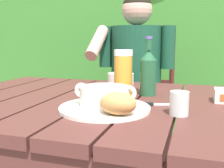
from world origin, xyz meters
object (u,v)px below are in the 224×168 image
object	(u,v)px
soup_bowl	(105,96)
beer_bottle	(148,71)
beer_glass	(123,73)
person_eating	(134,76)
serving_plate	(105,108)
water_glass_small	(179,103)
chair_near_diner	(140,106)
table_knife	(152,104)
bread_roll	(118,103)
diner_bowl	(121,79)

from	to	relation	value
soup_bowl	beer_bottle	size ratio (longest dim) A/B	0.88
beer_glass	person_eating	bearing A→B (deg)	98.20
serving_plate	water_glass_small	size ratio (longest dim) A/B	4.05
soup_bowl	beer_glass	world-z (taller)	beer_glass
chair_near_diner	table_knife	size ratio (longest dim) A/B	6.31
chair_near_diner	beer_bottle	size ratio (longest dim) A/B	4.27
bread_roll	beer_bottle	bearing A→B (deg)	85.92
chair_near_diner	beer_glass	size ratio (longest dim) A/B	5.50
beer_glass	water_glass_small	bearing A→B (deg)	-44.78
person_eating	water_glass_small	bearing A→B (deg)	-68.77
table_knife	beer_glass	bearing A→B (deg)	135.71
chair_near_diner	water_glass_small	bearing A→B (deg)	-72.72
serving_plate	beer_glass	bearing A→B (deg)	90.80
table_knife	diner_bowl	bearing A→B (deg)	119.27
bread_roll	diner_bowl	distance (m)	0.61
water_glass_small	diner_bowl	distance (m)	0.60
chair_near_diner	person_eating	bearing A→B (deg)	-90.80
serving_plate	beer_glass	world-z (taller)	beer_glass
bread_roll	beer_glass	world-z (taller)	beer_glass
bread_roll	serving_plate	bearing A→B (deg)	130.60
serving_plate	diner_bowl	bearing A→B (deg)	99.70
bread_roll	table_knife	distance (m)	0.20
person_eating	table_knife	distance (m)	0.78
person_eating	beer_bottle	bearing A→B (deg)	-72.12
water_glass_small	diner_bowl	bearing A→B (deg)	122.74
soup_bowl	bread_roll	distance (m)	0.11
beer_glass	diner_bowl	size ratio (longest dim) A/B	1.40
bread_roll	beer_glass	bearing A→B (deg)	102.43
person_eating	beer_glass	xyz separation A→B (m)	(0.09, -0.60, 0.09)
chair_near_diner	diner_bowl	distance (m)	0.60
chair_near_diner	diner_bowl	world-z (taller)	chair_near_diner
person_eating	bread_roll	world-z (taller)	person_eating
person_eating	table_knife	bearing A→B (deg)	-72.79
person_eating	beer_bottle	distance (m)	0.61
serving_plate	beer_bottle	size ratio (longest dim) A/B	1.24
table_knife	person_eating	bearing A→B (deg)	107.21
chair_near_diner	beer_glass	bearing A→B (deg)	-84.02
chair_near_diner	person_eating	xyz separation A→B (m)	(-0.00, -0.20, 0.25)
beer_glass	diner_bowl	distance (m)	0.29
soup_bowl	water_glass_small	world-z (taller)	soup_bowl
table_knife	chair_near_diner	bearing A→B (deg)	103.55
serving_plate	person_eating	bearing A→B (deg)	96.07
diner_bowl	soup_bowl	bearing A→B (deg)	-80.30
chair_near_diner	serving_plate	bearing A→B (deg)	-85.23
table_knife	soup_bowl	bearing A→B (deg)	-142.62
beer_glass	table_knife	size ratio (longest dim) A/B	1.15
serving_plate	table_knife	size ratio (longest dim) A/B	1.83
serving_plate	table_knife	xyz separation A→B (m)	(0.14, 0.11, -0.00)
person_eating	serving_plate	world-z (taller)	person_eating
serving_plate	soup_bowl	distance (m)	0.04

